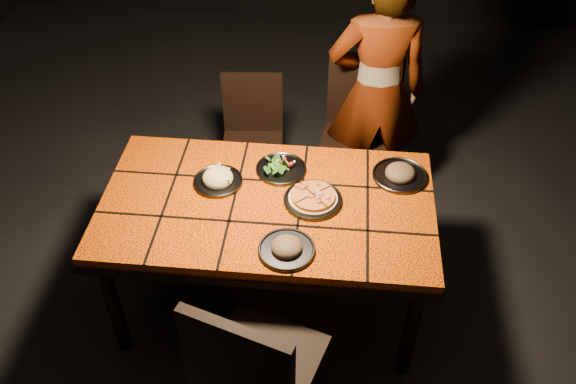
# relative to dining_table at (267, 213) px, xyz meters

# --- Properties ---
(room_shell) EXTENTS (6.04, 7.04, 3.08)m
(room_shell) POSITION_rel_dining_table_xyz_m (0.00, 0.00, 0.83)
(room_shell) COLOR black
(room_shell) RESTS_ON ground
(dining_table) EXTENTS (1.62, 0.92, 0.75)m
(dining_table) POSITION_rel_dining_table_xyz_m (0.00, 0.00, 0.00)
(dining_table) COLOR #E45207
(dining_table) RESTS_ON ground
(chair_near) EXTENTS (0.57, 0.57, 1.00)m
(chair_near) POSITION_rel_dining_table_xyz_m (0.04, -0.80, -0.10)
(chair_near) COLOR black
(chair_near) RESTS_ON ground
(chair_far_left) EXTENTS (0.40, 0.40, 0.83)m
(chair_far_left) POSITION_rel_dining_table_xyz_m (-0.21, 0.93, -0.20)
(chair_far_left) COLOR black
(chair_far_left) RESTS_ON ground
(chair_far_right) EXTENTS (0.49, 0.49, 0.98)m
(chair_far_right) POSITION_rel_dining_table_xyz_m (0.45, 0.93, -0.11)
(chair_far_right) COLOR black
(chair_far_right) RESTS_ON ground
(diner) EXTENTS (0.63, 0.46, 1.60)m
(diner) POSITION_rel_dining_table_xyz_m (0.53, 0.93, 0.13)
(diner) COLOR brown
(diner) RESTS_ON ground
(plate_pizza) EXTENTS (0.33, 0.33, 0.04)m
(plate_pizza) POSITION_rel_dining_table_xyz_m (0.22, 0.02, 0.10)
(plate_pizza) COLOR #3B3A3F
(plate_pizza) RESTS_ON dining_table
(plate_pasta) EXTENTS (0.25, 0.25, 0.08)m
(plate_pasta) POSITION_rel_dining_table_xyz_m (-0.26, 0.11, 0.10)
(plate_pasta) COLOR #3B3A3F
(plate_pasta) RESTS_ON dining_table
(plate_salad) EXTENTS (0.26, 0.26, 0.07)m
(plate_salad) POSITION_rel_dining_table_xyz_m (0.04, 0.24, 0.10)
(plate_salad) COLOR #3B3A3F
(plate_salad) RESTS_ON dining_table
(plate_mushroom_a) EXTENTS (0.26, 0.26, 0.08)m
(plate_mushroom_a) POSITION_rel_dining_table_xyz_m (0.13, -0.31, 0.10)
(plate_mushroom_a) COLOR #3B3A3F
(plate_mushroom_a) RESTS_ON dining_table
(plate_mushroom_b) EXTENTS (0.28, 0.28, 0.09)m
(plate_mushroom_b) POSITION_rel_dining_table_xyz_m (0.64, 0.25, 0.10)
(plate_mushroom_b) COLOR #3B3A3F
(plate_mushroom_b) RESTS_ON dining_table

